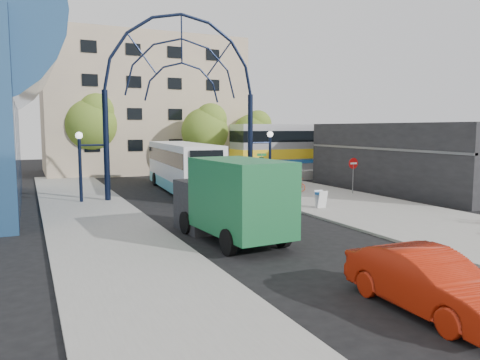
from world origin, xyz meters
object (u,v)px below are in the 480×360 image
do_not_enter_sign (353,167)px  sandwich_board (321,197)px  bike_near_b (298,182)px  train_car (350,146)px  tree_north_a (206,129)px  bike_near_a (295,185)px  black_suv (223,201)px  green_truck (230,199)px  street_name_sign (262,165)px  tree_north_b (91,121)px  tree_north_c (254,132)px  gateway_arch (182,68)px  red_sedan (428,281)px  city_bus (183,166)px  stop_sign (260,168)px

do_not_enter_sign → sandwich_board: (-5.40, -4.02, -1.23)m
do_not_enter_sign → bike_near_b: (-2.01, 4.00, -1.39)m
bike_near_b → train_car: bearing=40.6°
tree_north_a → bike_near_a: 13.87m
sandwich_board → black_suv: size_ratio=0.24×
do_not_enter_sign → green_truck: green_truck is taller
street_name_sign → green_truck: bearing=-122.9°
tree_north_a → bike_near_a: (1.93, -13.13, -4.03)m
street_name_sign → tree_north_b: bearing=117.7°
tree_north_c → do_not_enter_sign: bearing=-93.6°
gateway_arch → street_name_sign: (5.20, -1.40, -6.43)m
sandwich_board → red_sedan: bearing=-114.0°
tree_north_a → red_sedan: bearing=-101.1°
green_truck → bike_near_a: (10.02, 11.27, -1.12)m
city_bus → red_sedan: city_bus is taller
train_car → bike_near_a: train_car is taller
black_suv → gateway_arch: bearing=99.5°
gateway_arch → tree_north_b: gateway_arch is taller
sandwich_board → tree_north_a: (0.52, 19.95, 3.86)m
train_car → tree_north_c: tree_north_c is taller
stop_sign → bike_near_a: (3.25, 0.79, -1.41)m
tree_north_a → green_truck: tree_north_a is taller
sandwich_board → black_suv: 5.58m
stop_sign → red_sedan: size_ratio=0.52×
green_truck → bike_near_a: 15.12m
sandwich_board → city_bus: size_ratio=0.08×
gateway_arch → green_truck: 14.37m
street_name_sign → tree_north_b: (-9.08, 17.33, 3.14)m
do_not_enter_sign → tree_north_a: bearing=107.0°
train_car → city_bus: size_ratio=1.93×
tree_north_c → bike_near_a: (-4.07, -15.13, -3.69)m
street_name_sign → bike_near_b: 4.33m
tree_north_b → black_suv: size_ratio=1.97×
tree_north_c → black_suv: tree_north_c is taller
do_not_enter_sign → red_sedan: bearing=-123.0°
tree_north_c → train_car: bearing=-37.0°
sandwich_board → bike_near_a: (2.45, 6.82, -0.16)m
gateway_arch → tree_north_c: bearing=49.0°
train_car → bike_near_a: size_ratio=14.32×
train_car → bike_near_b: train_car is taller
train_car → red_sedan: train_car is taller
do_not_enter_sign → sandwich_board: size_ratio=2.51×
do_not_enter_sign → tree_north_a: size_ratio=0.35×
tree_north_c → black_suv: bearing=-120.5°
black_suv → train_car: bearing=40.7°
stop_sign → do_not_enter_sign: (6.20, -2.00, -0.02)m
gateway_arch → bike_near_a: 11.40m
stop_sign → red_sedan: (-5.27, -19.63, -1.20)m
tree_north_a → sandwich_board: bearing=-91.5°
red_sedan → city_bus: bearing=87.9°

